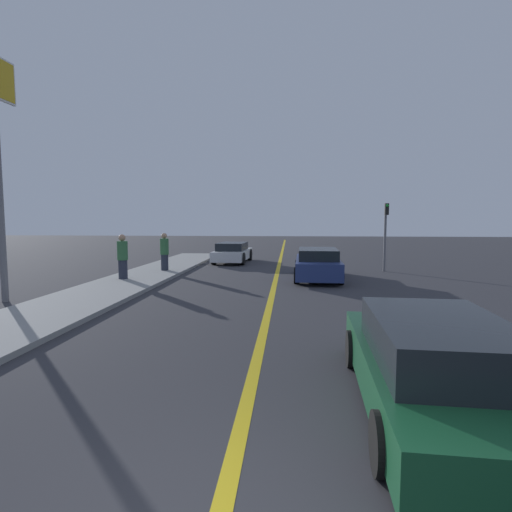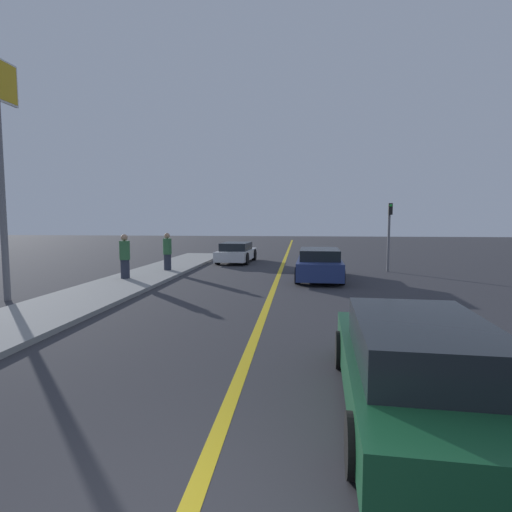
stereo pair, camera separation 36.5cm
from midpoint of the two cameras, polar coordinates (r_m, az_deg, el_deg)
The scene contains 8 objects.
road_center_line at distance 20.81m, azimuth 2.71°, elevation -1.75°, with size 0.20×60.00×0.01m.
sidewalk_left at distance 16.80m, azimuth -18.01°, elevation -3.43°, with size 2.71×25.31×0.13m.
car_near_right_lane at distance 5.71m, azimuth 22.22°, elevation -14.40°, with size 2.07×4.77×1.29m.
car_ahead_center at distance 17.12m, azimuth 8.18°, elevation -1.13°, with size 2.04×4.72×1.30m.
car_far_distant at distance 23.62m, azimuth -3.80°, elevation 0.50°, with size 2.03×4.37×1.19m.
pedestrian_near_curb at distance 16.99m, azimuth -19.11°, elevation -0.11°, with size 0.42×0.42×1.80m.
pedestrian_mid_group at distance 19.33m, azimuth -13.48°, elevation 0.58°, with size 0.40×0.40×1.76m.
traffic_light at distance 20.25m, azimuth 17.53°, elevation 3.70°, with size 0.18×0.40×3.30m.
Camera 1 is at (0.57, -2.66, 2.49)m, focal length 28.00 mm.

